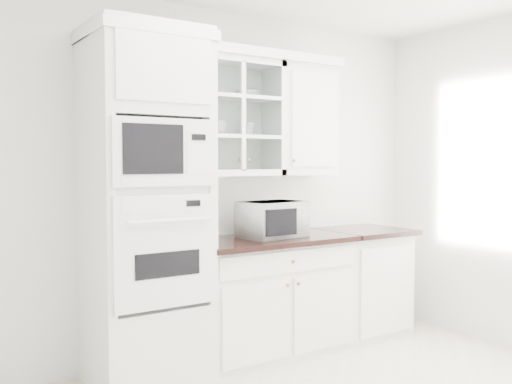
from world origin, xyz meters
TOP-DOWN VIEW (x-y plane):
  - room_shell at (0.00, 0.43)m, footprint 4.00×3.50m
  - oven_column at (-0.75, 1.42)m, footprint 0.76×0.68m
  - base_cabinet_run at (0.28, 1.45)m, footprint 1.32×0.67m
  - extra_base_cabinet at (1.28, 1.45)m, footprint 0.72×0.67m
  - upper_cabinet_glass at (0.03, 1.58)m, footprint 0.80×0.33m
  - upper_cabinet_solid at (0.71, 1.58)m, footprint 0.55×0.33m
  - crown_molding at (-0.07, 1.56)m, footprint 2.14×0.38m
  - countertop_microwave at (0.29, 1.42)m, footprint 0.53×0.46m
  - bowl_a at (-0.11, 1.60)m, footprint 0.23×0.23m
  - bowl_b at (0.16, 1.59)m, footprint 0.18×0.18m
  - cup_a at (-0.10, 1.58)m, footprint 0.16×0.16m
  - cup_b at (0.17, 1.59)m, footprint 0.13×0.13m

SIDE VIEW (x-z plane):
  - base_cabinet_run at x=0.28m, z-range 0.00..0.92m
  - extra_base_cabinet at x=1.28m, z-range 0.00..0.92m
  - countertop_microwave at x=0.29m, z-range 0.92..1.20m
  - oven_column at x=-0.75m, z-range 0.00..2.40m
  - cup_b at x=0.17m, z-range 1.71..1.81m
  - cup_a at x=-0.10m, z-range 1.71..1.82m
  - room_shell at x=0.00m, z-range 0.43..3.13m
  - upper_cabinet_glass at x=0.03m, z-range 1.40..2.30m
  - upper_cabinet_solid at x=0.71m, z-range 1.40..2.30m
  - bowl_a at x=-0.11m, z-range 2.01..2.06m
  - bowl_b at x=0.16m, z-range 2.01..2.06m
  - crown_molding at x=-0.07m, z-range 2.30..2.37m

